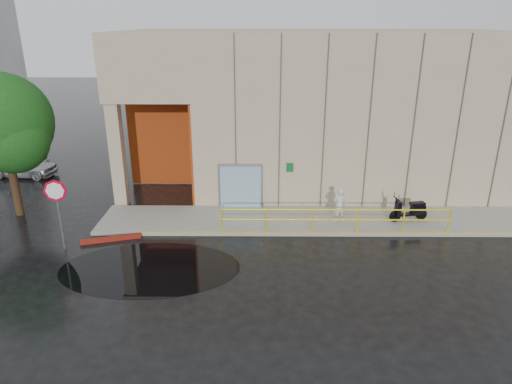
# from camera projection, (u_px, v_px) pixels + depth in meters

# --- Properties ---
(ground) EXTENTS (120.00, 120.00, 0.00)m
(ground) POSITION_uv_depth(u_px,v_px,m) (229.00, 273.00, 16.31)
(ground) COLOR black
(ground) RESTS_ON ground
(sidewalk) EXTENTS (20.00, 3.00, 0.15)m
(sidewalk) POSITION_uv_depth(u_px,v_px,m) (324.00, 220.00, 20.47)
(sidewalk) COLOR gray
(sidewalk) RESTS_ON ground
(building) EXTENTS (20.00, 10.17, 8.00)m
(building) POSITION_uv_depth(u_px,v_px,m) (332.00, 103.00, 25.07)
(building) COLOR tan
(building) RESTS_ON ground
(guardrail) EXTENTS (9.56, 0.06, 1.03)m
(guardrail) POSITION_uv_depth(u_px,v_px,m) (335.00, 220.00, 18.99)
(guardrail) COLOR yellow
(guardrail) RESTS_ON sidewalk
(person) EXTENTS (0.63, 0.48, 1.56)m
(person) POSITION_uv_depth(u_px,v_px,m) (339.00, 205.00, 19.86)
(person) COLOR silver
(person) RESTS_ON sidewalk
(scooter) EXTENTS (1.78, 0.85, 1.35)m
(scooter) POSITION_uv_depth(u_px,v_px,m) (410.00, 204.00, 19.99)
(scooter) COLOR black
(scooter) RESTS_ON sidewalk
(stop_sign) EXTENTS (0.87, 0.14, 2.89)m
(stop_sign) POSITION_uv_depth(u_px,v_px,m) (57.00, 200.00, 17.34)
(stop_sign) COLOR slate
(stop_sign) RESTS_ON ground
(red_curb) EXTENTS (2.35, 0.85, 0.18)m
(red_curb) POSITION_uv_depth(u_px,v_px,m) (111.00, 239.00, 18.68)
(red_curb) COLOR maroon
(red_curb) RESTS_ON ground
(puddle) EXTENTS (6.64, 4.15, 0.01)m
(puddle) POSITION_uv_depth(u_px,v_px,m) (150.00, 268.00, 16.64)
(puddle) COLOR black
(puddle) RESTS_ON ground
(car_a) EXTENTS (4.03, 1.95, 1.33)m
(car_a) POSITION_uv_depth(u_px,v_px,m) (22.00, 165.00, 26.22)
(car_a) COLOR #A9ABB1
(car_a) RESTS_ON ground
(car_c) EXTENTS (4.88, 2.46, 1.36)m
(car_c) POSITION_uv_depth(u_px,v_px,m) (9.00, 152.00, 28.78)
(car_c) COLOR silver
(car_c) RESTS_ON ground
(tree_near) EXTENTS (4.26, 4.26, 6.49)m
(tree_near) POSITION_uv_depth(u_px,v_px,m) (5.00, 126.00, 19.68)
(tree_near) COLOR #312010
(tree_near) RESTS_ON ground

